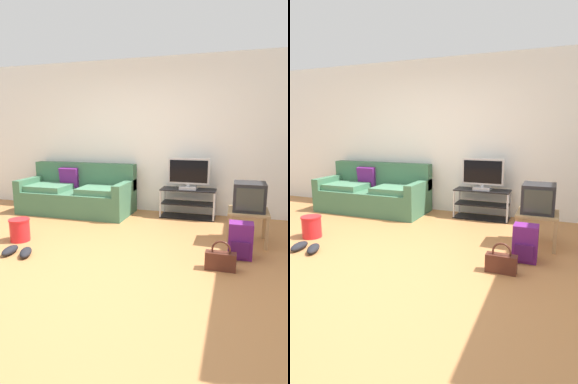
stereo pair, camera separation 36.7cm
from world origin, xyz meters
TOP-DOWN VIEW (x-y plane):
  - ground_plane at (0.00, 0.00)m, footprint 9.00×9.80m
  - wall_back at (0.00, 2.45)m, footprint 9.00×0.10m
  - couch at (-1.18, 1.93)m, footprint 1.99×0.89m
  - tv_stand at (0.80, 2.13)m, footprint 0.92×0.37m
  - flat_tv at (0.80, 2.11)m, footprint 0.69×0.22m
  - side_table at (1.74, 1.13)m, footprint 0.51×0.51m
  - crt_tv at (1.74, 1.15)m, footprint 0.40×0.42m
  - backpack at (1.65, 0.57)m, footprint 0.27×0.27m
  - handbag at (1.45, 0.17)m, footprint 0.32×0.11m
  - cleaning_bucket at (-1.18, 0.32)m, footprint 0.27×0.27m
  - sneakers_pair at (-0.88, -0.11)m, footprint 0.42×0.32m

SIDE VIEW (x-z plane):
  - ground_plane at x=0.00m, z-range -0.02..0.00m
  - sneakers_pair at x=-0.88m, z-range 0.00..0.09m
  - handbag at x=1.45m, z-range -0.05..0.27m
  - cleaning_bucket at x=-1.18m, z-range 0.01..0.31m
  - backpack at x=1.65m, z-range 0.00..0.42m
  - tv_stand at x=0.80m, z-range 0.00..0.49m
  - couch at x=-1.18m, z-range -0.12..0.76m
  - side_table at x=1.74m, z-range 0.15..0.58m
  - crt_tv at x=1.74m, z-range 0.44..0.80m
  - flat_tv at x=0.80m, z-range 0.49..1.01m
  - wall_back at x=0.00m, z-range 0.00..2.70m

